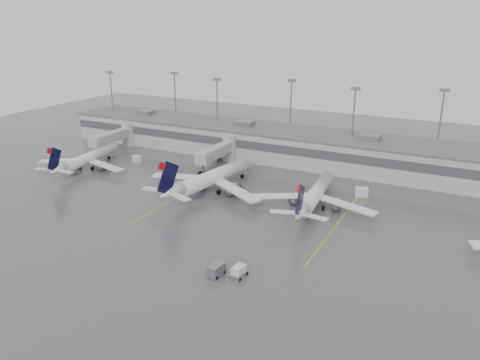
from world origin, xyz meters
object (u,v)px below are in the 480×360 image
at_px(jet_mid_right, 315,195).
at_px(baggage_tug, 239,273).
at_px(jet_mid_left, 212,177).
at_px(jet_far_left, 86,159).

distance_m(jet_mid_right, baggage_tug, 31.15).
relative_size(jet_mid_left, jet_mid_right, 1.15).
xyz_separation_m(jet_far_left, jet_mid_right, (60.50, 2.00, 0.12)).
bearing_deg(jet_mid_right, jet_mid_left, 178.32).
xyz_separation_m(jet_mid_right, baggage_tug, (-1.36, -31.04, -2.24)).
bearing_deg(jet_far_left, jet_mid_right, -6.11).
xyz_separation_m(jet_mid_left, baggage_tug, (22.12, -29.64, -2.68)).
bearing_deg(jet_far_left, baggage_tug, -34.15).
relative_size(jet_far_left, baggage_tug, 9.52).
bearing_deg(jet_far_left, jet_mid_left, -7.07).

